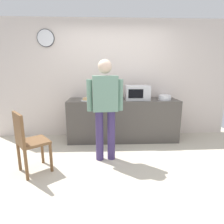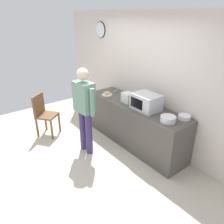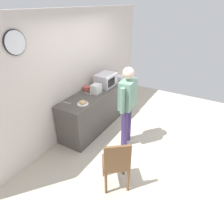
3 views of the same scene
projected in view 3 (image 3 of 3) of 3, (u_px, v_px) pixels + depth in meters
ground_plane at (140, 142)px, 4.31m from camera, size 6.00×6.00×0.00m
back_wall at (78, 73)px, 4.35m from camera, size 5.40×0.13×2.60m
kitchen_counter at (99, 107)px, 4.79m from camera, size 2.34×0.62×0.90m
microwave at (106, 80)px, 4.70m from camera, size 0.50×0.39×0.30m
sandwich_plate at (83, 103)px, 3.91m from camera, size 0.23×0.23×0.07m
salad_bowl at (87, 88)px, 4.52m from camera, size 0.16×0.16×0.09m
cereal_bowl at (112, 75)px, 5.37m from camera, size 0.21×0.21×0.07m
mixing_bowl at (120, 77)px, 5.15m from camera, size 0.26×0.26×0.10m
toaster at (96, 89)px, 4.35m from camera, size 0.22×0.18×0.20m
fork_utensil at (88, 93)px, 4.37m from camera, size 0.05×0.17×0.01m
spoon_utensil at (67, 103)px, 3.97m from camera, size 0.05×0.17×0.01m
person_standing at (127, 102)px, 3.82m from camera, size 0.59×0.27×1.68m
wooden_chair at (116, 163)px, 3.03m from camera, size 0.56×0.56×0.94m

